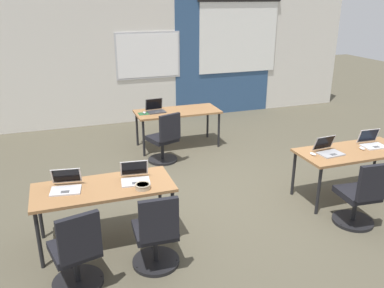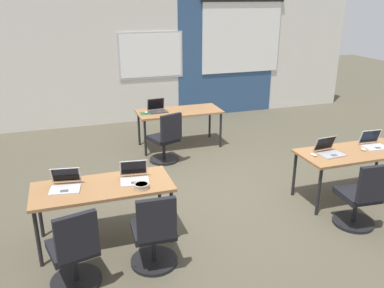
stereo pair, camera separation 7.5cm
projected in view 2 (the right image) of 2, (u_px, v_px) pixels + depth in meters
The scene contains 19 objects.
ground_plane at pixel (222, 196), 5.88m from camera, with size 24.00×24.00×0.00m.
back_wall_assembly at pixel (157, 59), 9.14m from camera, with size 10.00×0.27×2.80m.
desk_near_left at pixel (103, 190), 4.61m from camera, with size 1.60×0.70×0.72m.
desk_near_right at pixel (353, 155), 5.63m from camera, with size 1.60×0.70×0.72m.
desk_far_center at pixel (179, 114), 7.61m from camera, with size 1.60×0.70×0.72m.
laptop_near_left_inner at pixel (134, 177), 4.70m from camera, with size 0.37×0.35×0.23m.
chair_near_left_inner at pixel (154, 237), 4.22m from camera, with size 0.52×0.55×0.92m.
laptop_far_left at pixel (157, 109), 7.52m from camera, with size 0.35×0.30×0.24m.
mousepad_far_left at pixel (146, 113), 7.40m from camera, with size 0.22×0.19×0.00m.
mouse_far_left at pixel (146, 112), 7.40m from camera, with size 0.07×0.11×0.03m.
chair_far_left at pixel (166, 142), 6.96m from camera, with size 0.56×0.61×0.92m.
laptop_near_right_inner at pixel (329, 151), 5.50m from camera, with size 0.35×0.34×0.23m.
mouse_near_right_inner at pixel (314, 155), 5.44m from camera, with size 0.08×0.11×0.03m.
chair_near_right_inner at pixel (360, 200), 4.97m from camera, with size 0.52×0.55×0.92m.
laptop_near_right_end at pixel (373, 143), 5.76m from camera, with size 0.35×0.32×0.23m.
mouse_near_right_end at pixel (363, 149), 5.63m from camera, with size 0.06×0.10×0.03m.
laptop_near_left_end at pixel (65, 184), 4.51m from camera, with size 0.38×0.37×0.22m.
chair_near_left_end at pixel (75, 255), 3.92m from camera, with size 0.53×0.58×0.92m.
snack_bowl at pixel (142, 186), 4.51m from camera, with size 0.18×0.18×0.06m.
Camera 2 is at (-2.05, -4.85, 2.78)m, focal length 37.17 mm.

